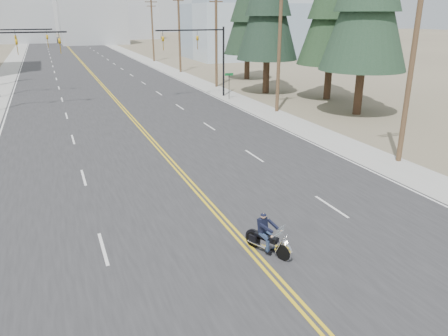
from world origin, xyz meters
name	(u,v)px	position (x,y,z in m)	size (l,w,h in m)	color
ground_plane	(275,278)	(0.00, 0.00, 0.00)	(400.00, 400.00, 0.00)	#776D56
road	(83,64)	(0.00, 70.00, 0.01)	(20.00, 200.00, 0.01)	#303033
sidewalk_left	(10,67)	(-11.50, 70.00, 0.01)	(3.00, 200.00, 0.01)	#A5A5A0
sidewalk_right	(149,61)	(11.50, 70.00, 0.01)	(3.00, 200.00, 0.01)	#A5A5A0
traffic_mast_left	(8,54)	(-8.98, 32.00, 4.94)	(7.10, 0.26, 7.00)	black
traffic_mast_right	(205,48)	(8.98, 32.00, 4.94)	(7.10, 0.26, 7.00)	black
traffic_mast_far	(10,48)	(-9.31, 40.00, 4.87)	(6.10, 0.26, 7.00)	black
street_sign	(229,81)	(10.80, 30.00, 1.80)	(0.90, 0.06, 2.62)	black
utility_pole_a	(412,62)	(12.50, 8.00, 5.73)	(2.20, 0.30, 11.00)	brown
utility_pole_b	(280,42)	(12.50, 23.00, 5.98)	(2.20, 0.30, 11.50)	brown
utility_pole_c	(216,37)	(12.50, 38.00, 5.73)	(2.20, 0.30, 11.00)	brown
utility_pole_d	(179,30)	(12.50, 53.00, 5.98)	(2.20, 0.30, 11.50)	brown
utility_pole_e	(152,29)	(12.50, 70.00, 5.73)	(2.20, 0.30, 11.00)	brown
glass_building	(251,4)	(32.00, 70.00, 10.00)	(24.00, 16.00, 20.00)	#9EB5CC
haze_bldg_b	(92,18)	(8.00, 125.00, 7.00)	(18.00, 14.00, 14.00)	#ADB2B7
haze_bldg_c	(216,11)	(40.00, 110.00, 9.00)	(16.00, 12.00, 18.00)	#B7BCC6
haze_bldg_e	(135,21)	(25.00, 150.00, 6.00)	(14.00, 14.00, 12.00)	#B7BCC6
motorcyclist	(268,235)	(0.51, 1.49, 0.75)	(0.83, 1.93, 1.50)	black
conifer_far	(248,4)	(18.68, 42.78, 9.33)	(6.07, 6.07, 16.26)	#382619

